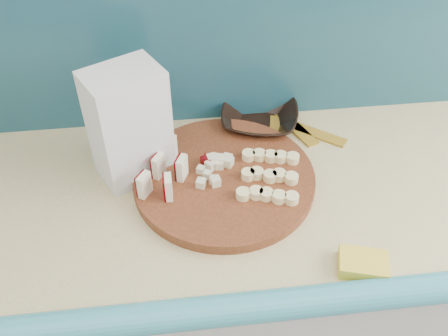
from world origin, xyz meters
name	(u,v)px	position (x,y,z in m)	size (l,w,h in m)	color
kitchen_counter	(195,304)	(0.10, 1.50, 0.46)	(2.20, 0.63, 0.91)	beige
backsplash	(174,31)	(0.10, 1.79, 1.16)	(2.20, 0.02, 0.50)	teal
cutting_board	(224,178)	(0.19, 1.53, 0.92)	(0.41, 0.41, 0.03)	#491F0F
apple_wedges	(165,170)	(0.06, 1.53, 0.96)	(0.11, 0.16, 0.06)	#F5E7C4
apple_chunks	(213,170)	(0.16, 1.54, 0.95)	(0.07, 0.07, 0.02)	beige
banana_slices	(269,175)	(0.29, 1.50, 0.95)	(0.16, 0.18, 0.02)	#F6DD96
brown_bowl	(259,118)	(0.30, 1.73, 0.93)	(0.20, 0.20, 0.05)	black
flour_bag	(129,125)	(-0.01, 1.59, 1.05)	(0.16, 0.11, 0.27)	silver
sponge	(363,264)	(0.43, 1.26, 0.92)	(0.09, 0.07, 0.03)	gold
banana_peel	(296,132)	(0.39, 1.69, 0.91)	(0.21, 0.17, 0.01)	gold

